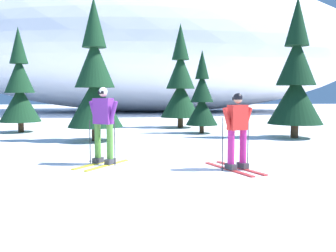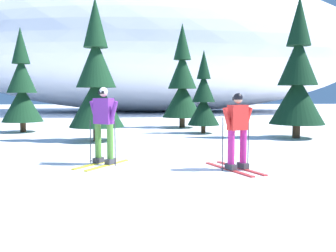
# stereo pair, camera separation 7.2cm
# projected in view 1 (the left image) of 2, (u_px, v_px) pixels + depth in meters

# --- Properties ---
(ground_plane) EXTENTS (120.00, 120.00, 0.00)m
(ground_plane) POSITION_uv_depth(u_px,v_px,m) (138.00, 174.00, 7.81)
(ground_plane) COLOR white
(skier_red_jacket) EXTENTS (1.03, 1.79, 1.70)m
(skier_red_jacket) POSITION_uv_depth(u_px,v_px,m) (237.00, 130.00, 8.19)
(skier_red_jacket) COLOR red
(skier_red_jacket) RESTS_ON ground
(skier_purple_jacket) EXTENTS (1.24, 1.58, 1.84)m
(skier_purple_jacket) POSITION_uv_depth(u_px,v_px,m) (103.00, 123.00, 8.83)
(skier_purple_jacket) COLOR gold
(skier_purple_jacket) RESTS_ON ground
(pine_tree_far_left) EXTENTS (1.79, 1.79, 4.64)m
(pine_tree_far_left) POSITION_uv_depth(u_px,v_px,m) (20.00, 89.00, 16.51)
(pine_tree_far_left) COLOR #47301E
(pine_tree_far_left) RESTS_ON ground
(pine_tree_center_left) EXTENTS (1.97, 1.97, 5.10)m
(pine_tree_center_left) POSITION_uv_depth(u_px,v_px,m) (95.00, 82.00, 13.30)
(pine_tree_center_left) COLOR #47301E
(pine_tree_center_left) RESTS_ON ground
(pine_tree_center) EXTENTS (2.03, 2.03, 5.25)m
(pine_tree_center) POSITION_uv_depth(u_px,v_px,m) (180.00, 84.00, 18.90)
(pine_tree_center) COLOR #47301E
(pine_tree_center) RESTS_ON ground
(pine_tree_center_right) EXTENTS (1.38, 1.38, 3.58)m
(pine_tree_center_right) POSITION_uv_depth(u_px,v_px,m) (202.00, 99.00, 16.08)
(pine_tree_center_right) COLOR #47301E
(pine_tree_center_right) RESTS_ON ground
(pine_tree_far_right) EXTENTS (2.08, 2.08, 5.39)m
(pine_tree_far_right) POSITION_uv_depth(u_px,v_px,m) (296.00, 79.00, 14.29)
(pine_tree_far_right) COLOR #47301E
(pine_tree_far_right) RESTS_ON ground
(snow_ridge_background) EXTENTS (42.12, 20.91, 12.60)m
(snow_ridge_background) POSITION_uv_depth(u_px,v_px,m) (155.00, 48.00, 36.78)
(snow_ridge_background) COLOR white
(snow_ridge_background) RESTS_ON ground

